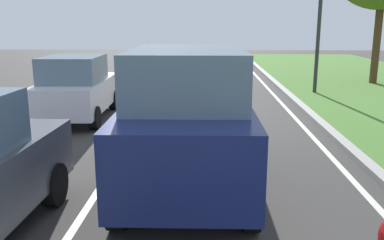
% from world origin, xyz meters
% --- Properties ---
extents(ground_plane, '(60.00, 60.00, 0.00)m').
position_xyz_m(ground_plane, '(0.00, 14.00, 0.00)').
color(ground_plane, '#383533').
extents(lane_line_center, '(0.12, 32.00, 0.01)m').
position_xyz_m(lane_line_center, '(-0.70, 14.00, 0.00)').
color(lane_line_center, silver).
rests_on(lane_line_center, ground).
extents(lane_line_right_edge, '(0.12, 32.00, 0.01)m').
position_xyz_m(lane_line_right_edge, '(3.60, 14.00, 0.00)').
color(lane_line_right_edge, silver).
rests_on(lane_line_right_edge, ground).
extents(curb_right, '(0.24, 48.00, 0.12)m').
position_xyz_m(curb_right, '(4.10, 14.00, 0.06)').
color(curb_right, '#9E9B93').
rests_on(curb_right, ground).
extents(car_suv_ahead, '(2.00, 4.52, 2.28)m').
position_xyz_m(car_suv_ahead, '(0.75, 9.19, 1.17)').
color(car_suv_ahead, navy).
rests_on(car_suv_ahead, ground).
extents(car_hatchback_far, '(1.82, 3.75, 1.78)m').
position_xyz_m(car_hatchback_far, '(-2.58, 14.03, 0.88)').
color(car_hatchback_far, silver).
rests_on(car_hatchback_far, ground).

